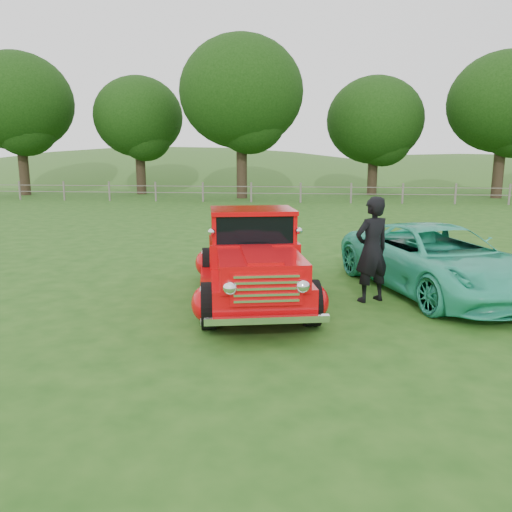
# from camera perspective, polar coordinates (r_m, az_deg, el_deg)

# --- Properties ---
(ground) EXTENTS (140.00, 140.00, 0.00)m
(ground) POSITION_cam_1_polar(r_m,az_deg,el_deg) (8.76, 1.40, -6.77)
(ground) COLOR #1E4A13
(ground) RESTS_ON ground
(distant_hills) EXTENTS (116.00, 60.00, 18.00)m
(distant_hills) POSITION_cam_1_polar(r_m,az_deg,el_deg) (68.32, 2.40, 5.14)
(distant_hills) COLOR #345B21
(distant_hills) RESTS_ON ground
(fence_line) EXTENTS (48.00, 0.12, 1.20)m
(fence_line) POSITION_cam_1_polar(r_m,az_deg,el_deg) (30.38, 5.12, 7.22)
(fence_line) COLOR #6D635C
(fence_line) RESTS_ON ground
(tree_far_west) EXTENTS (7.60, 7.60, 9.93)m
(tree_far_west) POSITION_cam_1_polar(r_m,az_deg,el_deg) (40.25, -25.56, 15.57)
(tree_far_west) COLOR black
(tree_far_west) RESTS_ON ground
(tree_mid_west) EXTENTS (6.40, 6.40, 8.46)m
(tree_mid_west) POSITION_cam_1_polar(r_m,az_deg,el_deg) (38.57, -13.29, 15.18)
(tree_mid_west) COLOR black
(tree_mid_west) RESTS_ON ground
(tree_near_west) EXTENTS (8.00, 8.00, 10.42)m
(tree_near_west) POSITION_cam_1_polar(r_m,az_deg,el_deg) (33.88, -1.69, 18.17)
(tree_near_west) COLOR black
(tree_near_west) RESTS_ON ground
(tree_near_east) EXTENTS (6.80, 6.80, 8.33)m
(tree_near_east) POSITION_cam_1_polar(r_m,az_deg,el_deg) (37.63, 13.43, 14.82)
(tree_near_east) COLOR black
(tree_near_east) RESTS_ON ground
(tree_mid_east) EXTENTS (7.20, 7.20, 9.44)m
(tree_mid_east) POSITION_cam_1_polar(r_m,az_deg,el_deg) (37.53, 26.55, 15.40)
(tree_mid_east) COLOR black
(tree_mid_east) RESTS_ON ground
(red_pickup) EXTENTS (2.97, 5.24, 1.78)m
(red_pickup) POSITION_cam_1_polar(r_m,az_deg,el_deg) (9.42, -0.47, -0.47)
(red_pickup) COLOR black
(red_pickup) RESTS_ON ground
(teal_sedan) EXTENTS (3.88, 5.40, 1.36)m
(teal_sedan) POSITION_cam_1_polar(r_m,az_deg,el_deg) (10.70, 20.00, -0.36)
(teal_sedan) COLOR #2EBA93
(teal_sedan) RESTS_ON ground
(man) EXTENTS (0.87, 0.79, 2.00)m
(man) POSITION_cam_1_polar(r_m,az_deg,el_deg) (9.61, 13.09, 0.71)
(man) COLOR black
(man) RESTS_ON ground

